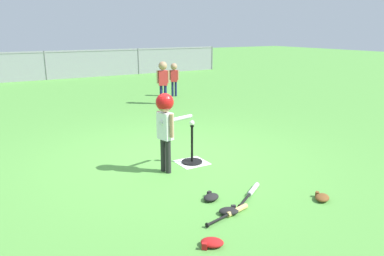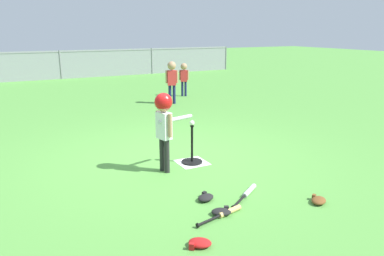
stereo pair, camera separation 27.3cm
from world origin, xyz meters
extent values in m
plane|color=#51933D|center=(0.00, 0.00, 0.00)|extent=(60.00, 60.00, 0.00)
cube|color=white|center=(0.14, -0.34, 0.00)|extent=(0.44, 0.44, 0.01)
cylinder|color=black|center=(0.14, -0.34, 0.01)|extent=(0.32, 0.32, 0.03)
cylinder|color=black|center=(0.14, -0.34, 0.31)|extent=(0.04, 0.04, 0.57)
cylinder|color=black|center=(0.14, -0.34, 0.58)|extent=(0.06, 0.06, 0.02)
sphere|color=white|center=(0.14, -0.34, 0.63)|extent=(0.07, 0.07, 0.07)
cylinder|color=#262626|center=(-0.39, -0.43, 0.24)|extent=(0.08, 0.08, 0.49)
cylinder|color=#262626|center=(-0.36, -0.53, 0.24)|extent=(0.08, 0.08, 0.49)
cube|color=white|center=(-0.37, -0.48, 0.68)|extent=(0.18, 0.24, 0.38)
cylinder|color=tan|center=(-0.41, -0.35, 0.71)|extent=(0.05, 0.05, 0.33)
cylinder|color=tan|center=(-0.34, -0.61, 0.71)|extent=(0.05, 0.05, 0.33)
sphere|color=tan|center=(-0.37, -0.48, 0.99)|extent=(0.22, 0.22, 0.22)
sphere|color=red|center=(-0.37, -0.48, 1.02)|extent=(0.25, 0.25, 0.25)
cylinder|color=silver|center=(-0.17, -0.43, 0.74)|extent=(0.59, 0.21, 0.06)
cylinder|color=#191E4C|center=(2.70, 4.96, 0.22)|extent=(0.07, 0.07, 0.45)
cylinder|color=#191E4C|center=(2.61, 5.00, 0.22)|extent=(0.07, 0.07, 0.45)
cube|color=red|center=(2.66, 4.98, 0.62)|extent=(0.23, 0.19, 0.35)
cylinder|color=tan|center=(2.77, 4.93, 0.64)|extent=(0.05, 0.05, 0.30)
cylinder|color=tan|center=(2.55, 5.03, 0.64)|extent=(0.05, 0.05, 0.30)
sphere|color=tan|center=(2.66, 4.98, 0.90)|extent=(0.20, 0.20, 0.20)
cylinder|color=#191E4C|center=(1.88, 4.02, 0.26)|extent=(0.08, 0.08, 0.51)
cylinder|color=#191E4C|center=(1.77, 4.06, 0.26)|extent=(0.08, 0.08, 0.51)
cube|color=red|center=(1.83, 4.04, 0.71)|extent=(0.26, 0.21, 0.40)
cylinder|color=tan|center=(1.96, 3.99, 0.74)|extent=(0.06, 0.06, 0.34)
cylinder|color=tan|center=(1.69, 4.09, 0.74)|extent=(0.06, 0.06, 0.34)
sphere|color=tan|center=(1.83, 4.04, 1.04)|extent=(0.23, 0.23, 0.23)
cylinder|color=silver|center=(0.27, -1.65, 0.03)|extent=(0.32, 0.24, 0.06)
cylinder|color=black|center=(-0.02, -1.84, 0.03)|extent=(0.30, 0.21, 0.03)
cylinder|color=black|center=(-0.16, -1.93, 0.03)|extent=(0.04, 0.05, 0.05)
cylinder|color=#DBB266|center=(-0.25, -1.99, 0.03)|extent=(0.32, 0.13, 0.06)
cylinder|color=black|center=(-0.56, -2.06, 0.03)|extent=(0.32, 0.10, 0.03)
cylinder|color=black|center=(-0.71, -2.09, 0.03)|extent=(0.03, 0.05, 0.05)
ellipsoid|color=brown|center=(0.82, -2.26, 0.04)|extent=(0.27, 0.25, 0.07)
cube|color=brown|center=(0.84, -2.16, 0.04)|extent=(0.06, 0.06, 0.06)
ellipsoid|color=#B21919|center=(-0.85, -2.39, 0.04)|extent=(0.27, 0.26, 0.07)
cube|color=#B21919|center=(-0.95, -2.41, 0.04)|extent=(0.06, 0.06, 0.06)
ellipsoid|color=black|center=(-0.35, -1.97, 0.04)|extent=(0.27, 0.24, 0.07)
cube|color=black|center=(-0.26, -1.93, 0.04)|extent=(0.06, 0.06, 0.06)
ellipsoid|color=black|center=(-0.32, -1.57, 0.04)|extent=(0.27, 0.23, 0.07)
cube|color=black|center=(-0.29, -1.48, 0.04)|extent=(0.06, 0.06, 0.06)
cylinder|color=slate|center=(0.00, 10.94, 0.57)|extent=(0.06, 0.06, 1.15)
cylinder|color=slate|center=(4.00, 10.94, 0.57)|extent=(0.06, 0.06, 1.15)
cylinder|color=slate|center=(8.00, 10.94, 0.57)|extent=(0.06, 0.06, 1.15)
cube|color=gray|center=(0.00, 10.94, 1.09)|extent=(16.00, 0.03, 0.03)
cube|color=gray|center=(0.00, 10.94, 0.57)|extent=(16.00, 0.01, 1.15)
camera|label=1|loc=(-2.60, -4.98, 1.98)|focal=34.81mm
camera|label=2|loc=(-2.36, -5.11, 1.98)|focal=34.81mm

